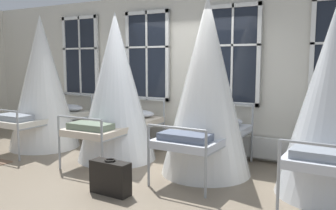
{
  "coord_description": "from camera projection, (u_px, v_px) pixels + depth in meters",
  "views": [
    {
      "loc": [
        3.0,
        -4.76,
        1.74
      ],
      "look_at": [
        0.2,
        0.2,
        1.03
      ],
      "focal_mm": 38.07,
      "sensor_mm": 36.0,
      "label": 1
    }
  ],
  "objects": [
    {
      "name": "back_wall_with_windows",
      "position": [
        189.0,
        73.0,
        6.82
      ],
      "size": [
        10.85,
        0.1,
        3.02
      ],
      "primitive_type": "cube",
      "color": "beige",
      "rests_on": "ground"
    },
    {
      "name": "cot_first",
      "position": [
        43.0,
        84.0,
        7.11
      ],
      "size": [
        1.39,
        1.95,
        2.64
      ],
      "rotation": [
        0.0,
        0.0,
        1.57
      ],
      "color": "#9EA3A8",
      "rests_on": "ground"
    },
    {
      "name": "cot_fourth",
      "position": [
        335.0,
        100.0,
        4.49
      ],
      "size": [
        1.39,
        1.97,
        2.56
      ],
      "rotation": [
        0.0,
        0.0,
        1.55
      ],
      "color": "#9EA3A8",
      "rests_on": "ground"
    },
    {
      "name": "ground",
      "position": [
        151.0,
        168.0,
        5.8
      ],
      "size": [
        19.71,
        19.71,
        0.0
      ],
      "primitive_type": "plane",
      "color": "gray"
    },
    {
      "name": "suitcase_dark",
      "position": [
        110.0,
        177.0,
        4.66
      ],
      "size": [
        0.57,
        0.23,
        0.47
      ],
      "rotation": [
        0.0,
        0.0,
        -0.03
      ],
      "color": "black",
      "rests_on": "ground"
    },
    {
      "name": "cot_second",
      "position": [
        116.0,
        89.0,
        6.24
      ],
      "size": [
        1.39,
        1.97,
        2.57
      ],
      "rotation": [
        0.0,
        0.0,
        1.59
      ],
      "color": "#9EA3A8",
      "rests_on": "ground"
    },
    {
      "name": "cot_third",
      "position": [
        207.0,
        88.0,
        5.42
      ],
      "size": [
        1.39,
        1.97,
        2.73
      ],
      "rotation": [
        0.0,
        0.0,
        1.55
      ],
      "color": "#9EA3A8",
      "rests_on": "ground"
    },
    {
      "name": "window_bank",
      "position": [
        187.0,
        96.0,
        6.77
      ],
      "size": [
        6.35,
        0.1,
        2.65
      ],
      "color": "black",
      "rests_on": "ground"
    }
  ]
}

